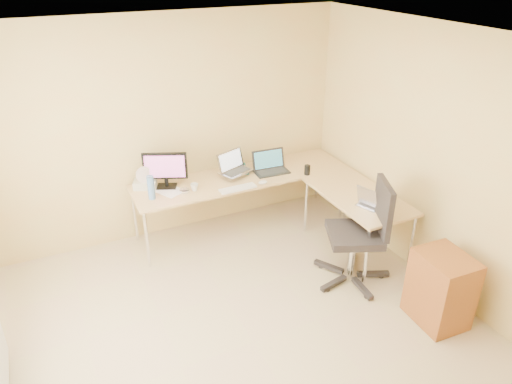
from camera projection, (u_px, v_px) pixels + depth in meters
name	position (u px, v px, depth m)	size (l,w,h in m)	color
floor	(254.00, 343.00, 4.29)	(4.50, 4.50, 0.00)	tan
ceiling	(253.00, 47.00, 3.10)	(4.50, 4.50, 0.00)	white
wall_back	(170.00, 130.00, 5.50)	(4.50, 4.50, 0.00)	#C9BB76
wall_right	(453.00, 170.00, 4.50)	(4.50, 4.50, 0.00)	#C9BB76
desk_main	(243.00, 203.00, 5.88)	(2.65, 0.70, 0.73)	tan
desk_return	(356.00, 223.00, 5.45)	(0.70, 1.30, 0.73)	tan
monitor	(165.00, 170.00, 5.35)	(0.50, 0.16, 0.43)	black
book_stack	(239.00, 169.00, 5.84)	(0.20, 0.27, 0.05)	#145E5C
laptop_center	(236.00, 163.00, 5.65)	(0.39, 0.30, 0.25)	#9D9CAB
laptop_black	(271.00, 162.00, 5.76)	(0.41, 0.30, 0.26)	black
keyboard	(238.00, 188.00, 5.40)	(0.43, 0.12, 0.02)	silver
mouse	(263.00, 182.00, 5.52)	(0.11, 0.07, 0.04)	silver
mug	(194.00, 187.00, 5.35)	(0.09, 0.09, 0.08)	silver
cd_stack	(185.00, 191.00, 5.34)	(0.12, 0.12, 0.03)	silver
water_bottle	(151.00, 188.00, 5.14)	(0.08, 0.08, 0.27)	#4D76AC
papers	(168.00, 190.00, 5.37)	(0.24, 0.34, 0.01)	white
white_box	(145.00, 184.00, 5.42)	(0.25, 0.18, 0.09)	beige
desk_fan	(144.00, 178.00, 5.39)	(0.20, 0.20, 0.25)	beige
black_cup	(307.00, 170.00, 5.73)	(0.07, 0.07, 0.12)	black
laptop_return	(372.00, 197.00, 5.02)	(0.24, 0.30, 0.20)	#9A9AA9
office_chair	(354.00, 239.00, 4.90)	(0.69, 0.69, 1.15)	black
cabinet	(441.00, 289.00, 4.40)	(0.42, 0.51, 0.71)	#9E663E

